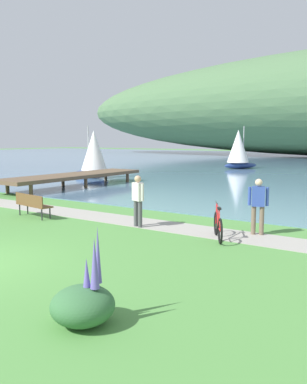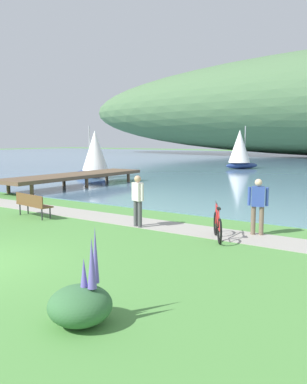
{
  "view_description": "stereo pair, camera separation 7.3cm",
  "coord_description": "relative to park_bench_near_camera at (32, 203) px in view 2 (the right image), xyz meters",
  "views": [
    {
      "loc": [
        8.69,
        -5.02,
        2.88
      ],
      "look_at": [
        0.54,
        6.96,
        1.0
      ],
      "focal_mm": 38.04,
      "sensor_mm": 36.0,
      "label": 1
    },
    {
      "loc": [
        8.75,
        -4.98,
        2.88
      ],
      "look_at": [
        0.54,
        6.96,
        1.0
      ],
      "focal_mm": 38.04,
      "sensor_mm": 36.0,
      "label": 2
    }
  ],
  "objects": [
    {
      "name": "shoreline_path",
      "position": [
        3.39,
        1.47,
        -0.52
      ],
      "size": [
        60.0,
        1.5,
        0.01
      ],
      "primitive_type": "cube",
      "color": "#A39E93",
      "rests_on": "ground"
    },
    {
      "name": "person_on_the_grass",
      "position": [
        4.24,
        0.85,
        0.46
      ],
      "size": [
        0.59,
        0.32,
        1.71
      ],
      "color": "#4C4C51",
      "rests_on": "ground"
    },
    {
      "name": "bicycle_leaning_near_bench",
      "position": [
        7.14,
        0.82,
        -0.12
      ],
      "size": [
        0.98,
        1.54,
        1.01
      ],
      "color": "black",
      "rests_on": "ground"
    },
    {
      "name": "sailboat_toward_hillside",
      "position": [
        -3.33,
        27.51,
        1.45
      ],
      "size": [
        3.06,
        3.43,
        4.11
      ],
      "color": "navy",
      "rests_on": "bay_water"
    },
    {
      "name": "person_at_shoreline",
      "position": [
        7.89,
        2.0,
        0.46
      ],
      "size": [
        0.58,
        0.34,
        1.71
      ],
      "color": "#72604C",
      "rests_on": "ground"
    },
    {
      "name": "echium_bush_closest_to_camera",
      "position": [
        7.77,
        -5.37,
        -0.18
      ],
      "size": [
        1.02,
        1.02,
        1.53
      ],
      "color": "#386B3D",
      "rests_on": "ground"
    },
    {
      "name": "park_bench_near_camera",
      "position": [
        0.0,
        0.0,
        0.0
      ],
      "size": [
        1.85,
        0.73,
        0.88
      ],
      "color": "brown",
      "rests_on": "ground"
    },
    {
      "name": "pier_dock",
      "position": [
        -5.61,
        7.71,
        0.17
      ],
      "size": [
        2.4,
        10.0,
        0.8
      ],
      "color": "brown",
      "rests_on": "ground"
    },
    {
      "name": "sailboat_mid_bay",
      "position": [
        -8.52,
        12.64,
        1.32
      ],
      "size": [
        3.26,
        1.95,
        3.82
      ],
      "color": "navy",
      "rests_on": "bay_water"
    }
  ]
}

